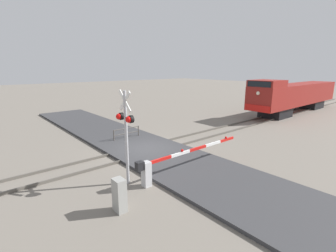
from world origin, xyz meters
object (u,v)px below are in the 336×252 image
object	(u,v)px
crossing_gate	(165,164)
locomotive	(295,95)
utility_cabinet	(119,195)
guard_railing	(127,132)
crossing_signal	(126,127)

from	to	relation	value
crossing_gate	locomotive	bearing A→B (deg)	99.65
crossing_gate	utility_cabinet	world-z (taller)	utility_cabinet
utility_cabinet	guard_railing	distance (m)	9.41
locomotive	utility_cabinet	world-z (taller)	locomotive
locomotive	guard_railing	distance (m)	21.88
locomotive	crossing_signal	distance (m)	25.44
crossing_signal	crossing_gate	size ratio (longest dim) A/B	0.62
crossing_gate	guard_railing	bearing A→B (deg)	163.80
crossing_signal	utility_cabinet	xyz separation A→B (m)	(1.80, -1.42, -2.10)
crossing_gate	utility_cabinet	xyz separation A→B (m)	(0.98, -3.00, -0.17)
crossing_gate	guard_railing	distance (m)	7.26
locomotive	utility_cabinet	xyz separation A→B (m)	(5.00, -26.65, -1.45)
utility_cabinet	locomotive	bearing A→B (deg)	100.63
locomotive	crossing_signal	world-z (taller)	crossing_signal
crossing_signal	crossing_gate	distance (m)	2.62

